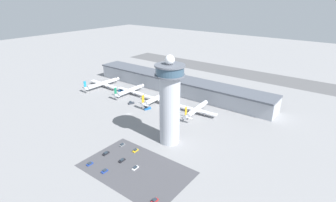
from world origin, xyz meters
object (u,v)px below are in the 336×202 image
at_px(airplane_gate_charlie, 156,99).
at_px(service_truck_fuel, 147,108).
at_px(car_grey_coupe, 106,153).
at_px(car_red_hatchback, 122,145).
at_px(airplane_gate_alpha, 102,84).
at_px(car_black_suv, 105,171).
at_px(airplane_gate_bravo, 130,91).
at_px(service_truck_catering, 121,90).
at_px(car_navy_sedan, 135,150).
at_px(car_maroon_suv, 122,160).
at_px(car_green_van, 90,164).
at_px(car_blue_compact, 154,201).
at_px(car_yellow_taxi, 135,168).
at_px(airplane_gate_delta, 196,110).
at_px(service_truck_baggage, 131,103).
at_px(control_tower, 170,101).

xyz_separation_m(airplane_gate_charlie, service_truck_fuel, (3.39, -16.49, -3.30)).
relative_size(airplane_gate_charlie, car_grey_coupe, 8.10).
bearing_deg(car_red_hatchback, airplane_gate_alpha, 146.05).
distance_m(airplane_gate_alpha, car_red_hatchback, 126.28).
bearing_deg(car_grey_coupe, car_black_suv, -42.58).
bearing_deg(airplane_gate_bravo, service_truck_catering, 172.15).
height_order(airplane_gate_alpha, service_truck_fuel, airplane_gate_alpha).
relative_size(service_truck_fuel, car_navy_sedan, 1.54).
xyz_separation_m(car_maroon_suv, car_green_van, (-12.94, -14.19, -0.04)).
height_order(car_red_hatchback, car_black_suv, car_black_suv).
bearing_deg(car_navy_sedan, airplane_gate_alpha, 149.01).
height_order(service_truck_fuel, car_blue_compact, service_truck_fuel).
xyz_separation_m(airplane_gate_charlie, car_yellow_taxi, (54.25, -84.93, -3.89)).
xyz_separation_m(car_navy_sedan, car_black_suv, (0.80, -26.46, -0.02)).
relative_size(service_truck_fuel, car_black_suv, 1.66).
bearing_deg(airplane_gate_delta, airplane_gate_charlie, -178.13).
distance_m(service_truck_fuel, car_blue_compact, 112.47).
height_order(airplane_gate_charlie, car_maroon_suv, airplane_gate_charlie).
relative_size(service_truck_baggage, car_red_hatchback, 1.48).
relative_size(airplane_gate_bravo, car_black_suv, 9.82).
relative_size(car_blue_compact, car_yellow_taxi, 0.95).
distance_m(airplane_gate_delta, service_truck_baggage, 62.73).
xyz_separation_m(service_truck_fuel, car_blue_compact, (77.01, -81.97, -0.50)).
xyz_separation_m(car_grey_coupe, car_yellow_taxi, (25.63, 0.43, -0.03)).
height_order(service_truck_baggage, car_navy_sedan, service_truck_baggage).
bearing_deg(control_tower, airplane_gate_charlie, 137.29).
bearing_deg(airplane_gate_charlie, airplane_gate_delta, 1.87).
xyz_separation_m(service_truck_catering, service_truck_baggage, (33.67, -19.41, -0.03)).
relative_size(airplane_gate_charlie, car_blue_compact, 8.77).
distance_m(airplane_gate_delta, car_navy_sedan, 72.92).
distance_m(airplane_gate_charlie, service_truck_catering, 51.02).
bearing_deg(control_tower, car_navy_sedan, -113.62).
relative_size(airplane_gate_alpha, service_truck_catering, 6.07).
xyz_separation_m(airplane_gate_alpha, airplane_gate_delta, (118.20, 2.77, -0.10)).
bearing_deg(car_green_van, car_black_suv, 3.61).
height_order(airplane_gate_alpha, car_maroon_suv, airplane_gate_alpha).
height_order(control_tower, airplane_gate_bravo, control_tower).
xyz_separation_m(airplane_gate_bravo, car_yellow_taxi, (90.21, -86.16, -3.62)).
bearing_deg(airplane_gate_alpha, airplane_gate_delta, 1.34).
bearing_deg(airplane_gate_delta, car_maroon_suv, -90.34).
relative_size(service_truck_catering, car_green_van, 1.84).
relative_size(airplane_gate_alpha, car_navy_sedan, 10.52).
bearing_deg(car_navy_sedan, car_yellow_taxi, -46.55).
xyz_separation_m(airplane_gate_alpha, airplane_gate_charlie, (75.19, 1.36, 0.06)).
distance_m(airplane_gate_bravo, service_truck_catering, 15.32).
bearing_deg(car_grey_coupe, car_green_van, -85.97).
bearing_deg(airplane_gate_alpha, car_green_van, -42.89).
distance_m(airplane_gate_delta, car_black_suv, 99.34).
xyz_separation_m(service_truck_catering, car_yellow_taxi, (105.05, -88.20, -0.43)).
relative_size(control_tower, car_maroon_suv, 13.10).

